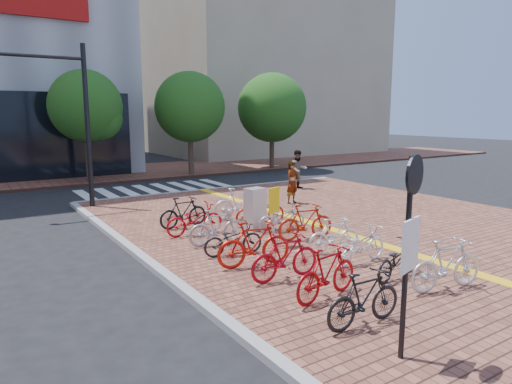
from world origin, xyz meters
TOP-DOWN VIEW (x-y plane):
  - ground at (0.00, 0.00)m, footprint 120.00×120.00m
  - kerb_north at (3.00, 12.00)m, footprint 14.00×0.25m
  - far_sidewalk at (0.00, 21.00)m, footprint 70.00×8.00m
  - building_beige at (18.00, 32.00)m, footprint 20.00×18.00m
  - crosswalk at (0.50, 14.00)m, footprint 7.50×4.00m
  - street_trees at (5.04, 17.45)m, footprint 16.20×4.60m
  - bike_0 at (-2.12, -2.65)m, footprint 1.67×0.53m
  - bike_1 at (-1.87, -1.40)m, footprint 1.85×0.80m
  - bike_2 at (-1.93, -0.09)m, footprint 1.77×0.57m
  - bike_3 at (-2.02, 1.03)m, footprint 1.94×0.88m
  - bike_4 at (-1.99, 2.09)m, footprint 1.68×0.78m
  - bike_5 at (-1.89, 3.17)m, footprint 1.74×0.59m
  - bike_6 at (-1.96, 4.50)m, footprint 1.85×0.66m
  - bike_7 at (-1.87, 5.51)m, footprint 1.71×0.60m
  - bike_8 at (0.53, -2.41)m, footprint 1.90×0.86m
  - bike_9 at (0.26, -1.37)m, footprint 1.66×0.84m
  - bike_10 at (0.28, -0.19)m, footprint 1.78×0.70m
  - bike_11 at (0.36, 0.82)m, footprint 1.62×0.69m
  - bike_12 at (0.53, 2.22)m, footprint 1.83×0.81m
  - bike_13 at (0.53, 3.39)m, footprint 1.69×0.72m
  - bike_14 at (0.42, 4.46)m, footprint 1.84×0.83m
  - bike_15 at (0.28, 5.57)m, footprint 1.92×0.87m
  - pedestrian_a at (3.59, 6.85)m, footprint 0.71×0.55m
  - pedestrian_b at (6.12, 9.67)m, footprint 1.06×0.90m
  - utility_box at (-0.04, 4.07)m, footprint 0.69×0.56m
  - yellow_sign at (-0.59, 2.22)m, footprint 0.44×0.18m
  - notice_sign at (-2.43, -3.74)m, footprint 0.56×0.22m
  - traffic_light_pole at (-4.95, 10.74)m, footprint 3.37×1.30m

SIDE VIEW (x-z plane):
  - ground at x=0.00m, z-range 0.00..0.00m
  - crosswalk at x=0.50m, z-range 0.00..0.01m
  - far_sidewalk at x=0.00m, z-range 0.00..0.15m
  - kerb_north at x=3.00m, z-range 0.00..0.15m
  - bike_9 at x=0.26m, z-range 0.15..0.98m
  - bike_4 at x=-1.99m, z-range 0.15..1.00m
  - bike_13 at x=0.53m, z-range 0.15..1.01m
  - bike_10 at x=0.28m, z-range 0.15..1.07m
  - bike_14 at x=0.42m, z-range 0.15..1.09m
  - bike_11 at x=0.36m, z-range 0.15..1.09m
  - bike_6 at x=-1.96m, z-range 0.15..1.12m
  - bike_0 at x=-2.12m, z-range 0.15..1.14m
  - bike_7 at x=-1.87m, z-range 0.15..1.16m
  - bike_5 at x=-1.89m, z-range 0.15..1.18m
  - bike_2 at x=-1.93m, z-range 0.15..1.20m
  - bike_12 at x=0.53m, z-range 0.15..1.21m
  - bike_1 at x=-1.87m, z-range 0.15..1.23m
  - bike_8 at x=0.53m, z-range 0.15..1.25m
  - bike_15 at x=0.28m, z-range 0.15..1.27m
  - bike_3 at x=-2.02m, z-range 0.15..1.27m
  - utility_box at x=-0.04m, z-range 0.15..1.48m
  - pedestrian_a at x=3.59m, z-range 0.15..1.88m
  - pedestrian_b at x=6.12m, z-range 0.15..2.04m
  - yellow_sign at x=-0.59m, z-range 0.47..2.12m
  - notice_sign at x=-2.43m, z-range 0.55..3.65m
  - street_trees at x=5.04m, z-range 0.92..7.27m
  - traffic_light_pole at x=-4.95m, z-range 1.35..7.63m
  - building_beige at x=18.00m, z-range 0.00..18.00m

